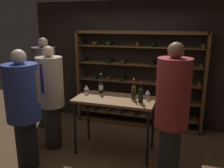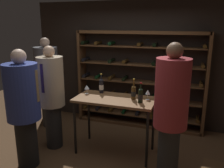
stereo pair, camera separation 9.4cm
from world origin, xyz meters
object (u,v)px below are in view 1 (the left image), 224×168
wine_rack (137,80)px  wine_bottle_amber_reserve (101,86)px  person_bystander_red_print (51,94)px  wine_bottle_green_slim (134,92)px  wine_glass_stemmed_center (148,92)px  tasting_table (115,104)px  person_guest_khaki (172,109)px  wine_bottle_gold_foil (141,95)px  person_host_in_suit (23,106)px  wine_glass_stemmed_left (86,88)px  person_bystander_dark_jacket (46,79)px

wine_rack → wine_bottle_amber_reserve: 1.12m
person_bystander_red_print → wine_bottle_green_slim: bearing=8.5°
wine_bottle_amber_reserve → wine_glass_stemmed_center: bearing=-7.2°
tasting_table → wine_bottle_green_slim: size_ratio=3.82×
person_guest_khaki → wine_bottle_gold_foil: bearing=171.1°
person_guest_khaki → person_bystander_red_print: 2.11m
wine_rack → tasting_table: size_ratio=2.05×
person_host_in_suit → person_bystander_red_print: size_ratio=1.01×
wine_bottle_amber_reserve → wine_glass_stemmed_left: size_ratio=2.31×
wine_bottle_green_slim → wine_glass_stemmed_center: size_ratio=2.13×
person_guest_khaki → person_host_in_suit: bearing=-138.8°
wine_bottle_green_slim → wine_bottle_gold_foil: bearing=-41.5°
person_guest_khaki → wine_bottle_gold_foil: size_ratio=5.98×
tasting_table → person_host_in_suit: bearing=-144.5°
wine_bottle_amber_reserve → wine_bottle_green_slim: bearing=-14.6°
tasting_table → person_bystander_red_print: 1.13m
person_bystander_dark_jacket → wine_glass_stemmed_center: (2.24, -0.47, 0.05)m
wine_rack → wine_bottle_gold_foil: size_ratio=8.27×
tasting_table → wine_bottle_green_slim: (0.31, 0.06, 0.23)m
wine_glass_stemmed_center → wine_bottle_green_slim: bearing=-165.9°
tasting_table → wine_bottle_gold_foil: (0.45, -0.07, 0.23)m
wine_glass_stemmed_center → wine_rack: bearing=110.2°
person_bystander_red_print → wine_bottle_amber_reserve: bearing=26.3°
person_bystander_dark_jacket → person_bystander_red_print: 0.97m
person_bystander_red_print → wine_glass_stemmed_left: person_bystander_red_print is taller
wine_bottle_amber_reserve → person_bystander_red_print: bearing=-152.6°
wine_bottle_green_slim → wine_glass_stemmed_center: wine_bottle_green_slim is taller
tasting_table → wine_bottle_amber_reserve: wine_bottle_amber_reserve is taller
person_host_in_suit → wine_bottle_gold_foil: bearing=123.5°
person_host_in_suit → wine_glass_stemmed_left: bearing=154.9°
person_bystander_red_print → tasting_table: bearing=8.2°
person_host_in_suit → wine_rack: bearing=156.5°
wine_bottle_gold_foil → wine_glass_stemmed_left: size_ratio=2.14×
wine_rack → person_bystander_red_print: wine_rack is taller
person_host_in_suit → wine_glass_stemmed_center: bearing=127.5°
wine_rack → person_guest_khaki: size_ratio=1.38×
person_bystander_red_print → wine_glass_stemmed_left: (0.55, 0.28, 0.08)m
wine_bottle_amber_reserve → tasting_table: bearing=-34.0°
tasting_table → person_host_in_suit: 1.45m
wine_bottle_gold_foil → wine_glass_stemmed_center: wine_bottle_gold_foil is taller
wine_glass_stemmed_left → person_host_in_suit: bearing=-123.5°
person_bystander_red_print → wine_rack: bearing=48.2°
person_host_in_suit → wine_bottle_gold_foil: 1.80m
wine_bottle_amber_reserve → wine_rack: bearing=66.5°
person_host_in_suit → wine_bottle_amber_reserve: size_ratio=5.19×
wine_rack → wine_glass_stemmed_left: size_ratio=17.72×
person_bystander_dark_jacket → person_bystander_red_print: (0.60, -0.77, -0.04)m
wine_bottle_gold_foil → wine_glass_stemmed_left: (-1.01, 0.17, -0.01)m
tasting_table → wine_bottle_amber_reserve: 0.46m
wine_glass_stemmed_left → wine_rack: bearing=59.6°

